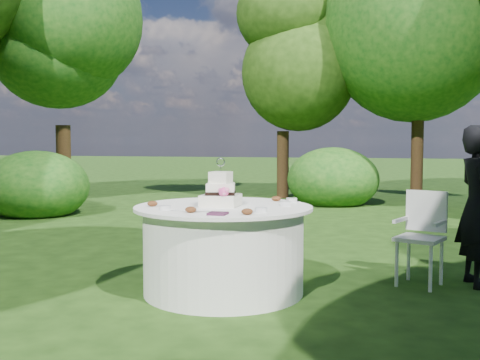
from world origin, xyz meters
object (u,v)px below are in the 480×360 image
table (224,249)px  chair (422,230)px  cake (221,193)px  guest (478,206)px  napkins (218,214)px

table → chair: (1.72, 0.72, 0.13)m
table → cake: bearing=-120.5°
guest → table: 2.37m
napkins → cake: (-0.13, 0.55, 0.10)m
guest → chair: (-0.49, -0.09, -0.23)m
cake → guest: bearing=20.5°
table → napkins: bearing=-78.5°
guest → cake: bearing=97.1°
guest → cake: (-2.22, -0.83, 0.14)m
table → cake: size_ratio=3.67×
cake → napkins: bearing=-76.3°
napkins → table: bearing=101.5°
cake → chair: size_ratio=0.49×
napkins → guest: guest is taller
guest → chair: bearing=86.5°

